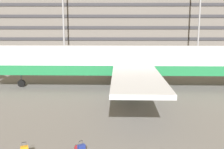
# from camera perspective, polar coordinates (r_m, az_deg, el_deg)

# --- Properties ---
(ground_plane) EXTENTS (600.00, 600.00, 0.00)m
(ground_plane) POSITION_cam_1_polar(r_m,az_deg,el_deg) (31.42, 4.05, -3.92)
(ground_plane) COLOR slate
(terminal_structure) EXTENTS (165.64, 18.05, 13.56)m
(terminal_structure) POSITION_cam_1_polar(r_m,az_deg,el_deg) (76.31, 1.95, 9.82)
(terminal_structure) COLOR #605B56
(terminal_structure) RESTS_ON ground_plane
(airliner) EXTENTS (39.65, 32.02, 10.63)m
(airliner) POSITION_cam_1_polar(r_m,az_deg,el_deg) (33.61, 3.19, 2.65)
(airliner) COLOR silver
(airliner) RESTS_ON ground_plane
(backpack_red) EXTENTS (0.33, 0.27, 0.48)m
(backpack_red) POSITION_cam_1_polar(r_m,az_deg,el_deg) (17.85, -7.34, -14.95)
(backpack_red) COLOR maroon
(backpack_red) RESTS_ON ground_plane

